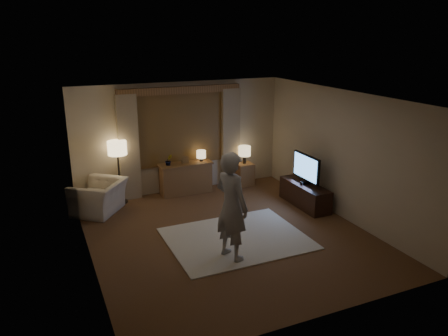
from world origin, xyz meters
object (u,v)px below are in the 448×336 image
sideboard (186,179)px  side_table (244,174)px  armchair (99,197)px  tv_stand (305,195)px  person (232,206)px

sideboard → side_table: sideboard is taller
armchair → tv_stand: armchair is taller
armchair → side_table: 3.60m
tv_stand → sideboard: bearing=139.7°
tv_stand → person: size_ratio=0.76×
armchair → person: person is taller
side_table → tv_stand: 1.87m
sideboard → side_table: 1.53m
tv_stand → armchair: bearing=161.1°
armchair → side_table: armchair is taller
sideboard → tv_stand: sideboard is taller
tv_stand → side_table: bearing=109.2°
person → tv_stand: bearing=-77.9°
person → armchair: bearing=11.8°
side_table → tv_stand: side_table is taller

